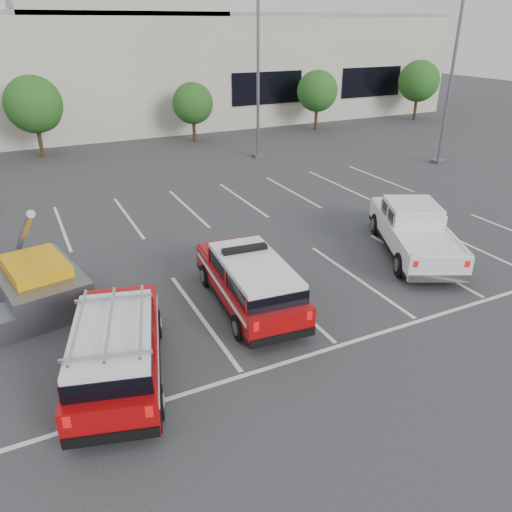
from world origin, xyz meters
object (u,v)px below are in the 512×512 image
(fire_chief_suv, at_px, (250,285))
(light_pole_right, at_px, (452,71))
(tree_mid_left, at_px, (35,106))
(utility_rig, at_px, (36,286))
(tree_mid_right, at_px, (194,105))
(light_pole_mid, at_px, (258,68))
(convention_building, at_px, (91,63))
(ladder_suv, at_px, (117,353))
(tree_right, at_px, (318,92))
(tree_far_right, at_px, (419,82))
(white_pickup, at_px, (413,235))

(fire_chief_suv, bearing_deg, light_pole_right, 35.37)
(tree_mid_left, bearing_deg, utility_rig, -95.44)
(tree_mid_left, distance_m, tree_mid_right, 10.01)
(tree_mid_right, distance_m, light_pole_mid, 6.88)
(tree_mid_left, xyz_separation_m, tree_mid_right, (10.00, -0.00, -0.54))
(tree_mid_right, bearing_deg, utility_rig, -121.57)
(convention_building, bearing_deg, ladder_suv, -99.35)
(convention_building, bearing_deg, light_pole_right, -54.11)
(tree_right, bearing_deg, ladder_suv, -130.71)
(tree_far_right, bearing_deg, tree_right, -180.00)
(tree_mid_left, height_order, fire_chief_suv, tree_mid_left)
(tree_mid_right, relative_size, tree_far_right, 0.82)
(white_pickup, height_order, ladder_suv, ladder_suv)
(convention_building, xyz_separation_m, tree_right, (14.91, -9.82, -1.95))
(tree_right, relative_size, tree_far_right, 0.91)
(tree_far_right, height_order, ladder_suv, tree_far_right)
(tree_mid_right, bearing_deg, tree_mid_left, 180.00)
(fire_chief_suv, distance_m, white_pickup, 6.93)
(light_pole_mid, bearing_deg, utility_rig, -136.13)
(tree_mid_left, height_order, utility_rig, tree_mid_left)
(fire_chief_suv, xyz_separation_m, ladder_suv, (-4.16, -1.68, 0.03))
(light_pole_mid, distance_m, ladder_suv, 22.03)
(tree_right, height_order, white_pickup, tree_right)
(light_pole_mid, bearing_deg, tree_mid_right, 107.52)
(convention_building, xyz_separation_m, tree_mid_left, (-5.09, -9.82, -1.68))
(white_pickup, bearing_deg, convention_building, 126.14)
(light_pole_mid, height_order, white_pickup, light_pole_mid)
(tree_far_right, relative_size, fire_chief_suv, 0.95)
(convention_building, relative_size, tree_far_right, 12.38)
(tree_right, bearing_deg, light_pole_mid, -143.23)
(light_pole_mid, distance_m, utility_rig, 19.60)
(ladder_suv, bearing_deg, fire_chief_suv, 37.28)
(ladder_suv, bearing_deg, utility_rig, 122.60)
(convention_building, relative_size, light_pole_right, 5.86)
(tree_right, height_order, light_pole_mid, light_pole_mid)
(white_pickup, bearing_deg, fire_chief_suv, -146.94)
(white_pickup, bearing_deg, utility_rig, -162.95)
(light_pole_mid, height_order, fire_chief_suv, light_pole_mid)
(tree_mid_right, xyz_separation_m, utility_rig, (-11.83, -19.25, -1.88))
(tree_far_right, distance_m, light_pole_right, 15.24)
(fire_chief_suv, distance_m, utility_rig, 6.23)
(light_pole_right, distance_m, utility_rig, 24.29)
(tree_mid_left, bearing_deg, tree_right, -0.00)
(white_pickup, bearing_deg, tree_far_right, 73.65)
(fire_chief_suv, bearing_deg, tree_mid_right, 79.23)
(tree_right, height_order, fire_chief_suv, tree_right)
(convention_building, distance_m, utility_rig, 30.17)
(convention_building, bearing_deg, tree_right, -33.37)
(tree_mid_left, distance_m, light_pole_mid, 13.53)
(tree_mid_left, bearing_deg, light_pole_right, -29.95)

